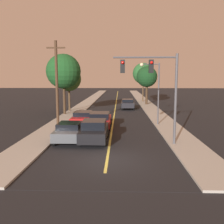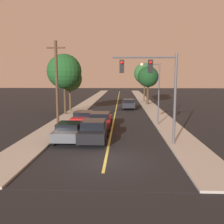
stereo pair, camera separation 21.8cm
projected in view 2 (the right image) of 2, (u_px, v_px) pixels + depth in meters
ground_plane at (106, 160)px, 14.47m from camera, size 200.00×200.00×0.00m
road_surface at (118, 101)px, 50.09m from camera, size 8.39×80.00×0.01m
sidewalk_left at (91, 101)px, 50.31m from camera, size 2.50×80.00×0.12m
sidewalk_right at (145, 101)px, 49.86m from camera, size 2.50×80.00×0.12m
car_near_lane_front at (94, 131)px, 18.67m from camera, size 2.03×4.57×1.64m
car_near_lane_second at (100, 120)px, 23.87m from camera, size 2.12×5.02×1.47m
car_outer_lane_front at (69, 131)px, 18.73m from camera, size 1.96×4.24×1.45m
car_outer_lane_second at (84, 117)px, 25.70m from camera, size 2.08×5.09×1.33m
car_far_oncoming at (128, 104)px, 37.88m from camera, size 1.99×4.15×1.50m
traffic_signal_mast at (155, 80)px, 17.10m from camera, size 4.43×0.42×6.26m
streetlamp_right at (154, 84)px, 24.49m from camera, size 1.96×0.36×6.08m
utility_pole_left at (57, 84)px, 21.81m from camera, size 1.60×0.24×7.78m
tree_left_near at (64, 71)px, 31.49m from camera, size 4.35×4.35×7.60m
tree_left_far at (70, 79)px, 34.85m from camera, size 3.44×3.44×6.18m
tree_right_near at (145, 74)px, 48.24m from camera, size 4.08×4.08×7.46m
tree_right_far at (148, 77)px, 43.10m from camera, size 3.59×3.59×6.58m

